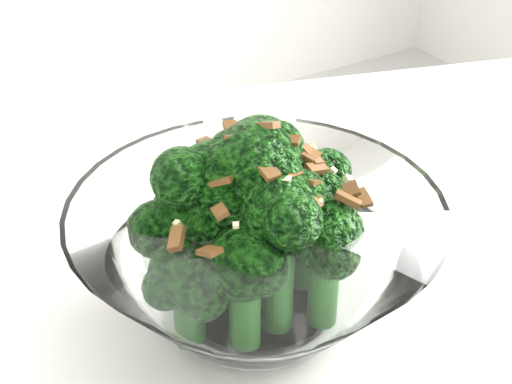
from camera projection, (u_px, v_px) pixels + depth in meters
broccoli_dish at (255, 248)px, 0.47m from camera, size 0.22×0.22×0.14m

